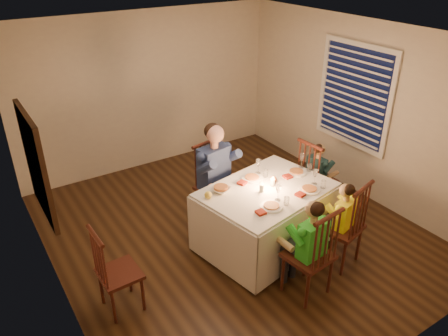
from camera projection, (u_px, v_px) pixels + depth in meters
ground at (232, 230)px, 5.98m from camera, size 5.00×5.00×0.00m
wall_left at (44, 196)px, 4.29m from camera, size 0.02×5.00×2.60m
wall_right at (359, 110)px, 6.45m from camera, size 0.02×5.00×2.60m
wall_back at (149, 91)px, 7.23m from camera, size 4.50×0.02×2.60m
ceiling at (234, 36)px, 4.76m from camera, size 5.00×5.00×0.00m
dining_table at (266, 205)px, 5.44m from camera, size 1.79×1.43×0.81m
chair_adult at (216, 218)px, 6.24m from camera, size 0.54×0.52×1.14m
chair_near_left at (304, 291)px, 4.96m from camera, size 0.52×0.50×1.14m
chair_near_right at (335, 260)px, 5.42m from camera, size 0.57×0.55×1.14m
chair_end at (313, 210)px, 6.43m from camera, size 0.48×0.50×1.14m
chair_extra at (124, 306)px, 4.75m from camera, size 0.42×0.44×1.04m
adult at (216, 218)px, 6.24m from camera, size 0.65×0.62×1.44m
child_green at (304, 291)px, 4.96m from camera, size 0.47×0.44×1.20m
child_yellow at (335, 260)px, 5.42m from camera, size 0.45×0.42×1.10m
child_teal at (313, 210)px, 6.43m from camera, size 0.35×0.38×1.07m
setting_adult at (252, 178)px, 5.54m from camera, size 0.30×0.30×0.02m
setting_green at (271, 207)px, 4.96m from camera, size 0.30×0.30×0.02m
setting_yellow at (309, 190)px, 5.29m from camera, size 0.30×0.30×0.02m
setting_teal at (296, 172)px, 5.69m from camera, size 0.30×0.30×0.02m
candle_left at (262, 188)px, 5.24m from camera, size 0.06×0.06×0.10m
candle_right at (273, 182)px, 5.37m from camera, size 0.06×0.06×0.10m
squash at (208, 195)px, 5.11m from camera, size 0.09×0.09×0.09m
orange_fruit at (273, 179)px, 5.46m from camera, size 0.08×0.08×0.08m
serving_bowl at (221, 189)px, 5.26m from camera, size 0.29×0.29×0.06m
wall_mirror at (36, 166)px, 4.43m from camera, size 0.06×0.95×1.15m
window_blinds at (354, 95)px, 6.41m from camera, size 0.07×1.34×1.54m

